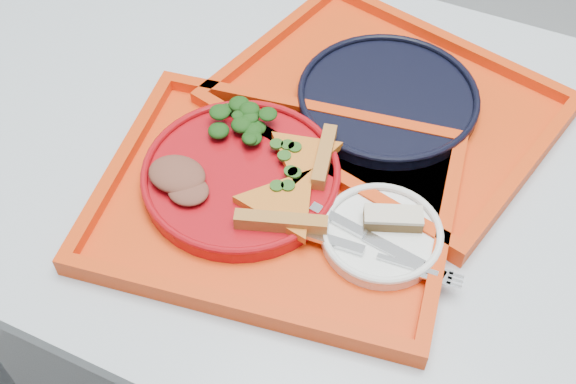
{
  "coord_description": "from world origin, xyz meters",
  "views": [
    {
      "loc": [
        0.08,
        -0.63,
        1.5
      ],
      "look_at": [
        -0.17,
        -0.11,
        0.78
      ],
      "focal_mm": 45.0,
      "sensor_mm": 36.0,
      "label": 1
    }
  ],
  "objects_px": {
    "tray_far": "(387,106)",
    "navy_plate": "(388,99)",
    "dinner_plate": "(241,177)",
    "dessert_bar": "(393,218)",
    "tray_main": "(276,203)"
  },
  "relations": [
    {
      "from": "tray_far",
      "to": "dinner_plate",
      "type": "relative_size",
      "value": 1.73
    },
    {
      "from": "tray_far",
      "to": "dessert_bar",
      "type": "xyz_separation_m",
      "value": [
        0.08,
        -0.21,
        0.03
      ]
    },
    {
      "from": "tray_main",
      "to": "tray_far",
      "type": "relative_size",
      "value": 1.0
    },
    {
      "from": "navy_plate",
      "to": "tray_far",
      "type": "bearing_deg",
      "value": 0.0
    },
    {
      "from": "tray_far",
      "to": "dinner_plate",
      "type": "bearing_deg",
      "value": -105.91
    },
    {
      "from": "tray_far",
      "to": "navy_plate",
      "type": "bearing_deg",
      "value": 0.0
    },
    {
      "from": "dinner_plate",
      "to": "navy_plate",
      "type": "distance_m",
      "value": 0.25
    },
    {
      "from": "tray_far",
      "to": "dessert_bar",
      "type": "relative_size",
      "value": 5.78
    },
    {
      "from": "dinner_plate",
      "to": "tray_far",
      "type": "bearing_deg",
      "value": 60.7
    },
    {
      "from": "tray_far",
      "to": "navy_plate",
      "type": "xyz_separation_m",
      "value": [
        0.0,
        0.0,
        0.01
      ]
    },
    {
      "from": "dinner_plate",
      "to": "dessert_bar",
      "type": "xyz_separation_m",
      "value": [
        0.21,
        0.01,
        0.02
      ]
    },
    {
      "from": "tray_main",
      "to": "dinner_plate",
      "type": "bearing_deg",
      "value": 160.79
    },
    {
      "from": "tray_main",
      "to": "navy_plate",
      "type": "distance_m",
      "value": 0.24
    },
    {
      "from": "tray_main",
      "to": "dessert_bar",
      "type": "bearing_deg",
      "value": -1.61
    },
    {
      "from": "dessert_bar",
      "to": "navy_plate",
      "type": "bearing_deg",
      "value": 89.17
    }
  ]
}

